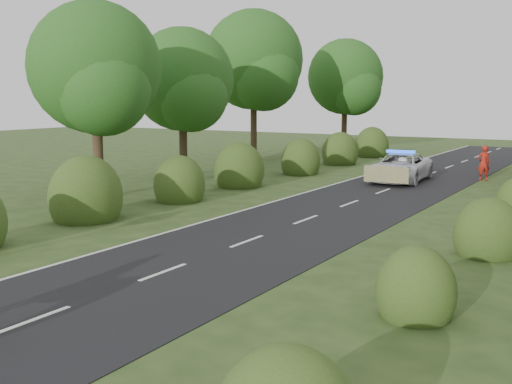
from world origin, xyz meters
The scene contains 11 objects.
ground centered at (0.00, 0.00, 0.00)m, with size 120.00×120.00×0.00m, color #2A411A.
road centered at (0.00, 15.00, 0.01)m, with size 6.00×70.00×0.02m, color black.
road_markings centered at (-1.60, 12.93, 0.03)m, with size 4.96×70.00×0.01m.
hedgerow_left centered at (-6.51, 11.69, 0.75)m, with size 2.75×50.41×3.00m.
hedgerow_right centered at (6.60, 11.21, 0.55)m, with size 2.10×45.78×2.10m.
tree_left_a centered at (-9.75, 11.86, 5.34)m, with size 5.74×5.60×8.38m.
tree_left_b centered at (-11.25, 19.86, 5.04)m, with size 5.74×5.60×8.07m.
tree_left_c centered at (-12.70, 29.83, 6.53)m, with size 6.97×6.80×10.22m.
tree_left_d centered at (-10.23, 39.85, 5.64)m, with size 6.15×6.00×8.89m.
police_van centered at (-0.48, 23.85, 0.74)m, with size 2.80×5.48×1.62m.
pedestrian_red centered at (3.13, 26.42, 0.92)m, with size 0.67×0.44×1.84m, color #A72013.
Camera 1 is at (9.96, -8.16, 4.39)m, focal length 45.00 mm.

